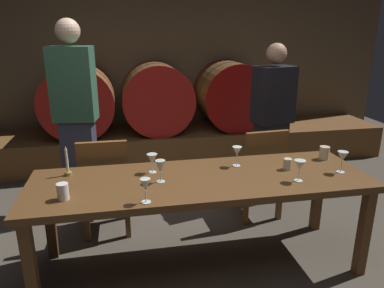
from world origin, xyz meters
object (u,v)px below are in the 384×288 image
at_px(wine_barrel_left, 79,100).
at_px(cup_right, 324,153).
at_px(guest_left, 76,117).
at_px(wine_glass_right, 300,166).
at_px(cup_center, 287,164).
at_px(cup_left, 63,192).
at_px(dining_table, 201,187).
at_px(chair_left, 105,182).
at_px(wine_glass_center_right, 237,151).
at_px(chair_right, 260,169).
at_px(guest_right, 272,123).
at_px(wine_glass_far_left, 145,186).
at_px(wine_glass_left, 152,160).
at_px(wine_glass_center_left, 160,167).
at_px(wine_glass_far_right, 342,157).
at_px(wine_barrel_center, 157,98).
at_px(candle_center, 68,167).
at_px(wine_barrel_right, 231,95).

height_order(wine_barrel_left, cup_right, wine_barrel_left).
xyz_separation_m(guest_left, wine_glass_right, (1.60, -1.29, -0.11)).
bearing_deg(cup_center, cup_left, -172.59).
xyz_separation_m(dining_table, cup_center, (0.67, 0.03, 0.11)).
relative_size(chair_left, wine_glass_center_right, 5.68).
height_order(chair_left, cup_left, chair_left).
bearing_deg(wine_glass_center_right, wine_glass_right, -47.18).
xyz_separation_m(chair_left, chair_right, (1.40, 0.03, 0.00)).
distance_m(dining_table, guest_right, 1.39).
height_order(wine_glass_far_left, wine_glass_center_right, same).
bearing_deg(guest_left, dining_table, 139.00).
bearing_deg(chair_left, guest_left, -64.03).
height_order(chair_left, cup_center, chair_left).
distance_m(wine_glass_left, cup_left, 0.67).
bearing_deg(wine_glass_right, wine_glass_left, 160.42).
distance_m(dining_table, guest_left, 1.49).
xyz_separation_m(dining_table, guest_right, (0.95, 1.01, 0.17)).
bearing_deg(cup_right, wine_glass_center_left, -171.31).
bearing_deg(cup_right, wine_glass_right, -137.61).
bearing_deg(wine_glass_far_left, wine_glass_far_right, 8.41).
relative_size(wine_barrel_center, wine_glass_center_left, 5.69).
bearing_deg(chair_right, wine_glass_center_left, 28.54).
relative_size(wine_glass_left, wine_glass_far_right, 0.89).
height_order(candle_center, cup_center, candle_center).
bearing_deg(cup_center, wine_glass_center_right, 158.02).
xyz_separation_m(wine_barrel_center, wine_glass_far_left, (-0.33, -2.68, -0.04)).
height_order(dining_table, wine_glass_left, wine_glass_left).
bearing_deg(wine_barrel_left, dining_table, -65.85).
distance_m(wine_barrel_left, guest_right, 2.43).
height_order(wine_glass_far_left, wine_glass_left, wine_glass_far_left).
height_order(wine_glass_right, wine_glass_far_right, wine_glass_far_right).
relative_size(guest_right, wine_glass_center_right, 10.35).
xyz_separation_m(candle_center, wine_glass_center_right, (1.25, -0.05, 0.05)).
distance_m(wine_barrel_right, wine_glass_far_left, 3.00).
distance_m(candle_center, wine_glass_far_left, 0.75).
bearing_deg(wine_glass_left, dining_table, -26.51).
relative_size(wine_barrel_center, wine_glass_far_right, 5.55).
distance_m(wine_barrel_left, chair_left, 1.85).
bearing_deg(wine_glass_center_left, wine_glass_left, 102.36).
distance_m(wine_glass_right, cup_center, 0.23).
distance_m(wine_barrel_center, guest_left, 1.53).
xyz_separation_m(wine_barrel_left, wine_glass_center_right, (1.38, -2.19, -0.03)).
xyz_separation_m(wine_glass_far_left, wine_glass_far_right, (1.44, 0.21, 0.01)).
bearing_deg(wine_glass_center_right, wine_glass_center_left, -162.27).
bearing_deg(chair_left, wine_glass_right, 150.36).
relative_size(guest_left, cup_right, 17.17).
xyz_separation_m(wine_glass_center_right, wine_glass_far_right, (0.71, -0.27, 0.00)).
xyz_separation_m(wine_barrel_left, cup_center, (1.73, -2.33, -0.11)).
distance_m(guest_left, wine_glass_center_left, 1.31).
relative_size(chair_right, wine_glass_left, 6.15).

